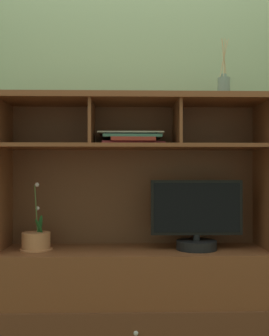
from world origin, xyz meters
TOP-DOWN VIEW (x-y plane):
  - back_wall at (0.00, 0.25)m, footprint 6.00×0.02m
  - media_console at (0.00, 0.01)m, footprint 1.50×0.47m
  - tv_monitor at (0.33, -0.04)m, footprint 0.48×0.21m
  - potted_orchid at (-0.52, -0.02)m, footprint 0.17×0.17m
  - magazine_stack_left at (-0.02, 0.05)m, footprint 0.36×0.26m
  - diffuser_bottle at (0.49, 0.02)m, footprint 0.07×0.07m

SIDE VIEW (x-z plane):
  - media_console at x=0.00m, z-range -0.25..1.04m
  - potted_orchid at x=-0.52m, z-range 0.35..0.70m
  - tv_monitor at x=0.33m, z-range 0.45..0.82m
  - magazine_stack_left at x=-0.02m, z-range 1.03..1.10m
  - diffuser_bottle at x=0.49m, z-range 1.19..1.51m
  - back_wall at x=0.00m, z-range 0.00..2.80m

